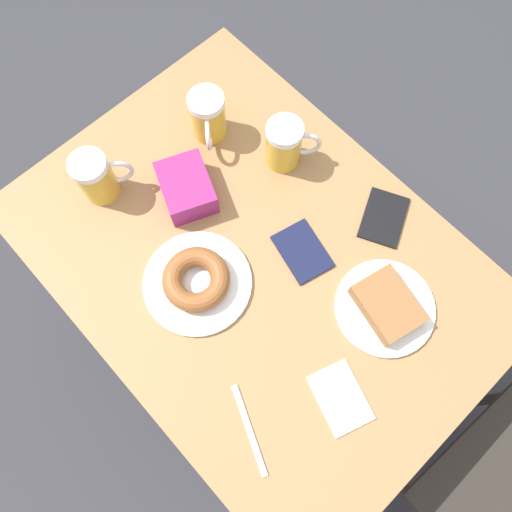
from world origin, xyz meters
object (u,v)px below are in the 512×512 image
Objects in this scene: beer_mug_left at (97,177)px; passport_near_edge at (384,218)px; plate_with_donut at (197,281)px; plate_with_cake at (386,306)px; beer_mug_right at (208,117)px; napkin_folded at (340,398)px; beer_mug_center at (285,144)px; passport_far_edge at (302,251)px; blue_pouch at (187,188)px; fork at (249,430)px.

passport_near_edge is (-0.41, 0.48, -0.06)m from beer_mug_left.
plate_with_cake is at bearing 129.07° from plate_with_donut.
beer_mug_right is 0.83× the size of napkin_folded.
beer_mug_center is 0.24m from passport_far_edge.
plate_with_donut reaches higher than passport_far_edge.
blue_pouch is (0.28, -0.34, 0.03)m from passport_near_edge.
beer_mug_left is 0.28m from beer_mug_right.
plate_with_donut is 1.38× the size of fork.
napkin_folded is at bearing 97.93° from plate_with_donut.
plate_with_cake is 0.39m from plate_with_donut.
passport_near_edge is at bearing 160.34° from passport_far_edge.
napkin_folded is at bearing 82.63° from blue_pouch.
passport_near_edge and passport_far_edge have the same top height.
napkin_folded is 0.97× the size of passport_near_edge.
plate_with_cake is at bearing 177.33° from fork.
beer_mug_center is (-0.34, -0.09, 0.04)m from plate_with_donut.
passport_far_edge is (0.04, -0.21, -0.01)m from plate_with_cake.
fork is 1.03× the size of blue_pouch.
beer_mug_left is (0.01, -0.31, 0.04)m from plate_with_donut.
beer_mug_center is 0.60m from fork.
plate_with_donut reaches higher than napkin_folded.
passport_near_edge is (-0.06, 0.26, -0.06)m from beer_mug_center.
beer_mug_center is 0.55m from napkin_folded.
plate_with_donut is at bearing -50.93° from plate_with_cake.
plate_with_cake is 1.25× the size of fork.
plate_with_cake is at bearing 100.17° from passport_far_edge.
beer_mug_center is 0.75× the size of blue_pouch.
plate_with_cake is 1.70× the size of beer_mug_center.
plate_with_cake is at bearing 104.93° from blue_pouch.
beer_mug_left is 0.83× the size of napkin_folded.
beer_mug_left is 0.81× the size of passport_near_edge.
plate_with_donut reaches higher than plate_with_cake.
passport_far_edge is at bearing 154.53° from plate_with_donut.
beer_mug_left is 0.73× the size of fork.
beer_mug_center is at bearing -103.27° from plate_with_cake.
plate_with_donut is 0.43m from passport_near_edge.
beer_mug_left is 0.63m from passport_near_edge.
plate_with_donut is 0.24m from passport_far_edge.
passport_far_edge is at bearing -120.98° from napkin_folded.
blue_pouch reaches higher than fork.
napkin_folded is at bearing 59.02° from passport_far_edge.
passport_far_edge is (0.05, 0.36, -0.06)m from beer_mug_right.
beer_mug_right is 0.67m from fork.
plate_with_cake reaches higher than passport_near_edge.
plate_with_donut is at bearing -22.80° from passport_near_edge.
napkin_folded is 0.19m from fork.
beer_mug_right reaches higher than blue_pouch.
passport_near_edge is at bearing -166.84° from fork.
plate_with_donut is 0.36m from beer_mug_center.
beer_mug_left is at bearing -84.90° from napkin_folded.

